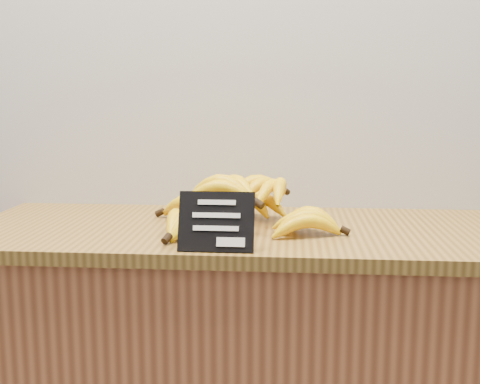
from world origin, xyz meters
TOP-DOWN VIEW (x-y plane):
  - counter_top at (-0.01, 2.75)m, footprint 1.30×0.54m
  - chalkboard_sign at (-0.05, 2.52)m, footprint 0.15×0.05m
  - banana_pile at (-0.03, 2.74)m, footprint 0.47×0.38m

SIDE VIEW (x-z plane):
  - counter_top at x=-0.01m, z-range 0.90..0.93m
  - banana_pile at x=-0.03m, z-range 0.92..1.04m
  - chalkboard_sign at x=-0.05m, z-range 0.93..1.05m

